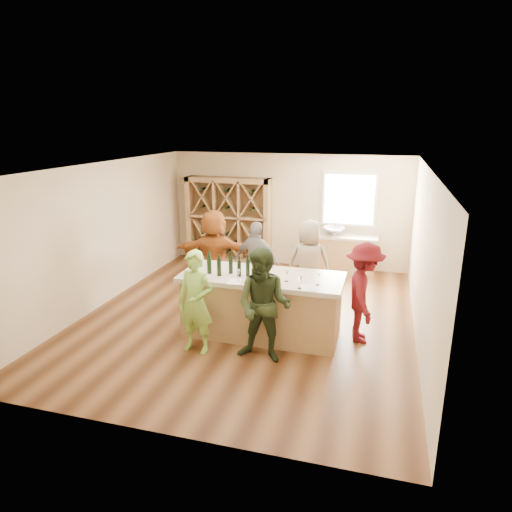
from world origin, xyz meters
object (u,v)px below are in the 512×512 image
(wine_bottle_c, at_px, (231,265))
(wine_bottle_f, at_px, (260,272))
(person_server, at_px, (364,293))
(tasting_counter_base, at_px, (262,307))
(person_near_left, at_px, (196,302))
(wine_bottle_a, at_px, (209,264))
(person_far_mid, at_px, (257,262))
(person_far_right, at_px, (309,264))
(wine_bottle_e, at_px, (248,268))
(wine_rack, at_px, (229,221))
(person_far_left, at_px, (215,253))
(wine_bottle_d, at_px, (239,269))
(sink, at_px, (334,231))
(person_near_right, at_px, (264,306))
(wine_bottle_b, at_px, (219,267))

(wine_bottle_c, relative_size, wine_bottle_f, 0.96)
(wine_bottle_c, xyz_separation_m, person_server, (2.20, 0.30, -0.38))
(tasting_counter_base, distance_m, person_near_left, 1.24)
(tasting_counter_base, distance_m, wine_bottle_a, 1.16)
(person_far_mid, distance_m, person_far_right, 1.05)
(wine_bottle_a, relative_size, wine_bottle_e, 1.14)
(wine_bottle_a, height_order, person_far_mid, person_far_mid)
(wine_rack, distance_m, person_far_mid, 2.86)
(person_near_left, xyz_separation_m, person_server, (2.51, 1.09, 0.02))
(wine_bottle_a, height_order, person_far_left, person_far_left)
(wine_bottle_d, xyz_separation_m, person_server, (2.01, 0.42, -0.37))
(wine_rack, bearing_deg, person_far_left, -77.80)
(sink, distance_m, person_near_right, 4.69)
(wine_bottle_c, height_order, person_far_right, person_far_right)
(person_near_right, xyz_separation_m, person_far_right, (0.29, 2.31, -0.01))
(person_far_mid, bearing_deg, person_far_right, -167.21)
(wine_bottle_a, relative_size, wine_bottle_f, 1.07)
(person_server, height_order, wine_bottle_f, person_server)
(wine_bottle_a, bearing_deg, wine_bottle_c, 16.20)
(wine_bottle_c, distance_m, wine_bottle_f, 0.63)
(person_far_mid, bearing_deg, wine_bottle_c, 99.47)
(wine_bottle_d, distance_m, wine_bottle_f, 0.41)
(wine_bottle_b, distance_m, wine_bottle_d, 0.34)
(wine_bottle_e, height_order, person_near_right, person_near_right)
(wine_bottle_d, distance_m, person_server, 2.08)
(tasting_counter_base, distance_m, person_server, 1.72)
(person_server, xyz_separation_m, wine_bottle_f, (-1.62, -0.54, 0.38))
(wine_rack, bearing_deg, wine_bottle_d, -68.60)
(wine_bottle_d, relative_size, person_far_right, 0.15)
(wine_bottle_b, height_order, person_far_left, person_far_left)
(wine_rack, distance_m, person_far_left, 2.45)
(tasting_counter_base, xyz_separation_m, wine_bottle_b, (-0.67, -0.23, 0.73))
(wine_bottle_b, bearing_deg, tasting_counter_base, 18.82)
(wine_rack, bearing_deg, person_far_right, -44.26)
(wine_bottle_d, distance_m, person_far_left, 2.02)
(tasting_counter_base, bearing_deg, person_near_right, -72.79)
(wine_bottle_d, height_order, wine_bottle_e, wine_bottle_e)
(wine_bottle_d, xyz_separation_m, wine_bottle_e, (0.13, 0.06, 0.01))
(wine_bottle_b, xyz_separation_m, wine_bottle_d, (0.33, 0.06, -0.02))
(wine_bottle_e, distance_m, person_far_left, 2.05)
(sink, relative_size, person_near_left, 0.33)
(person_near_left, xyz_separation_m, person_near_right, (1.10, 0.02, 0.06))
(sink, distance_m, person_near_left, 4.95)
(wine_bottle_e, bearing_deg, person_far_right, 64.34)
(sink, bearing_deg, wine_bottle_a, -112.40)
(wine_rack, xyz_separation_m, person_near_left, (1.09, -4.75, -0.27))
(wine_bottle_a, height_order, wine_bottle_f, wine_bottle_a)
(wine_bottle_a, xyz_separation_m, wine_bottle_b, (0.20, -0.07, -0.01))
(person_server, distance_m, person_far_right, 1.66)
(wine_bottle_b, relative_size, person_far_mid, 0.18)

